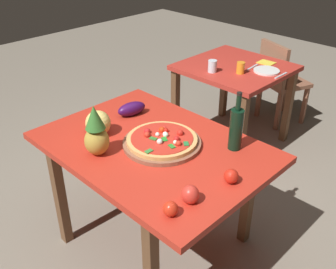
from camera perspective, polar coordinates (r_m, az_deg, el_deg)
name	(u,v)px	position (r m, az deg, el deg)	size (l,w,h in m)	color
ground_plane	(155,239)	(2.76, -1.89, -15.08)	(10.00, 10.00, 0.00)	gray
display_table	(153,156)	(2.32, -2.17, -3.23)	(1.34, 0.95, 0.76)	brown
background_table	(234,78)	(3.56, 9.76, 8.16)	(0.87, 0.85, 0.76)	brown
dining_chair	(279,78)	(4.10, 16.07, 7.96)	(0.52, 0.52, 0.85)	brown
pizza_board	(162,143)	(2.26, -0.89, -1.27)	(0.46, 0.46, 0.03)	brown
pizza	(162,139)	(2.25, -0.85, -0.66)	(0.41, 0.41, 0.06)	#E0A55D
wine_bottle	(236,128)	(2.20, 9.99, 0.93)	(0.08, 0.08, 0.35)	black
pineapple_left	(96,133)	(2.16, -10.56, 0.23)	(0.14, 0.14, 0.30)	#B8963A
melon	(98,123)	(2.38, -10.26, 1.67)	(0.15, 0.15, 0.15)	#F2D56D
bell_pepper	(190,195)	(1.83, 3.29, -8.82)	(0.09, 0.09, 0.09)	red
eggplant	(132,109)	(2.59, -5.38, 3.79)	(0.20, 0.09, 0.09)	#3B104D
tomato_beside_pepper	(231,176)	(1.98, 9.28, -6.08)	(0.08, 0.08, 0.08)	red
tomato_at_corner	(170,209)	(1.76, 0.36, -10.89)	(0.07, 0.07, 0.07)	red
drinking_glass_juice	(241,68)	(3.33, 10.65, 9.63)	(0.07, 0.07, 0.10)	orange
drinking_glass_water	(212,66)	(3.33, 6.56, 9.97)	(0.07, 0.07, 0.10)	silver
dinner_plate	(266,71)	(3.43, 14.30, 9.09)	(0.22, 0.22, 0.02)	white
fork_utensil	(253,67)	(3.50, 12.34, 9.68)	(0.02, 0.18, 0.01)	silver
knife_utensil	(281,75)	(3.37, 16.31, 8.35)	(0.02, 0.18, 0.01)	silver
napkin_folded	(266,63)	(3.64, 14.27, 10.21)	(0.14, 0.12, 0.01)	yellow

